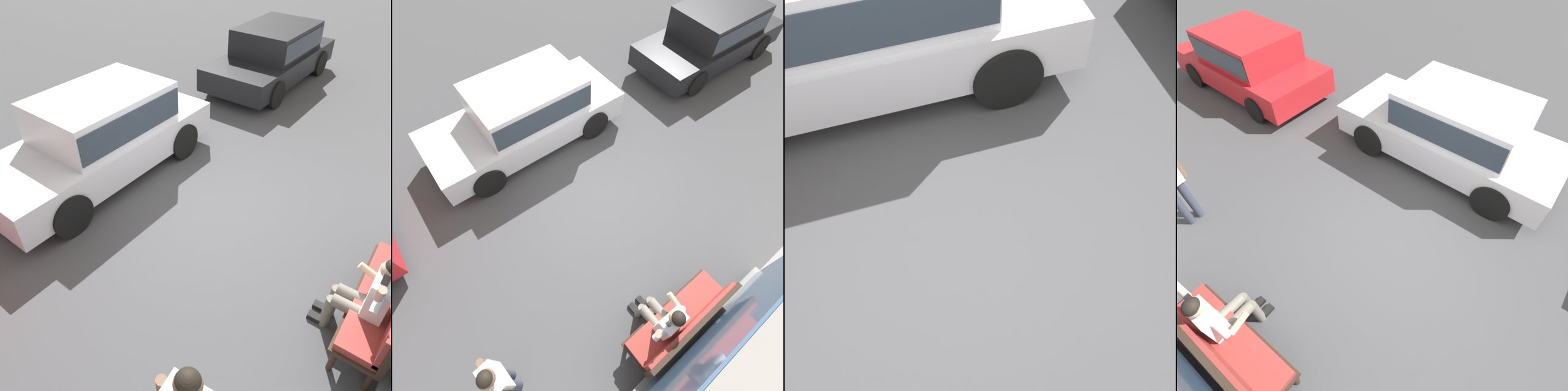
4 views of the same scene
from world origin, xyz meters
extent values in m
plane|color=#424244|center=(0.00, 0.00, 0.00)|extent=(60.00, 60.00, 0.00)
cylinder|color=#332319|center=(1.48, 3.00, 0.19)|extent=(0.07, 0.07, 0.38)
cylinder|color=#332319|center=(1.48, 2.61, 0.19)|extent=(0.07, 0.07, 0.38)
cylinder|color=#332319|center=(-0.18, 2.61, 0.19)|extent=(0.07, 0.07, 0.38)
cube|color=#332319|center=(0.65, 2.81, 0.41)|extent=(1.82, 0.55, 0.06)
cube|color=maroon|center=(0.65, 2.81, 0.49)|extent=(1.76, 0.49, 0.10)
cylinder|color=#6B665B|center=(0.98, 2.57, 0.49)|extent=(0.15, 0.42, 0.15)
cylinder|color=#6B665B|center=(0.98, 2.36, 0.25)|extent=(0.12, 0.12, 0.49)
cube|color=black|center=(0.98, 2.28, 0.04)|extent=(0.10, 0.24, 0.07)
cylinder|color=#6B665B|center=(0.80, 2.57, 0.49)|extent=(0.15, 0.42, 0.15)
cylinder|color=#6B665B|center=(0.80, 2.36, 0.25)|extent=(0.12, 0.12, 0.49)
cube|color=black|center=(0.80, 2.28, 0.04)|extent=(0.10, 0.24, 0.07)
cube|color=#6B665B|center=(0.89, 2.78, 0.49)|extent=(0.34, 0.24, 0.14)
cube|color=silver|center=(0.89, 2.78, 0.77)|extent=(0.38, 0.22, 0.56)
cylinder|color=silver|center=(0.65, 2.76, 0.88)|extent=(0.20, 0.10, 0.28)
cylinder|color=tan|center=(0.60, 2.60, 0.76)|extent=(0.08, 0.27, 0.17)
cylinder|color=silver|center=(1.13, 2.78, 0.95)|extent=(0.25, 0.10, 0.22)
cylinder|color=tan|center=(1.20, 2.76, 1.14)|extent=(0.16, 0.08, 0.25)
cube|color=#232328|center=(1.03, 2.76, 1.18)|extent=(0.02, 0.07, 0.15)
cube|color=black|center=(-5.30, -1.58, 0.52)|extent=(4.22, 1.90, 0.54)
cube|color=black|center=(-5.47, -1.57, 1.12)|extent=(2.21, 1.63, 0.65)
cube|color=#28333D|center=(-5.47, -1.57, 1.12)|extent=(2.17, 1.66, 0.45)
cylinder|color=black|center=(-3.99, -0.77, 0.33)|extent=(0.67, 0.20, 0.66)
cylinder|color=black|center=(-4.04, -2.46, 0.33)|extent=(0.67, 0.20, 0.66)
cylinder|color=black|center=(-6.57, -0.69, 0.33)|extent=(0.67, 0.20, 0.66)
cylinder|color=black|center=(-6.62, -2.38, 0.33)|extent=(0.67, 0.20, 0.66)
cube|color=silver|center=(0.30, -2.12, 0.55)|extent=(4.37, 1.85, 0.59)
cube|color=silver|center=(0.12, -2.12, 1.19)|extent=(2.29, 1.58, 0.69)
cube|color=#28333D|center=(0.12, -2.12, 1.19)|extent=(2.25, 1.61, 0.49)
cylinder|color=black|center=(1.66, -1.35, 0.35)|extent=(0.70, 0.20, 0.70)
cylinder|color=black|center=(1.61, -2.98, 0.35)|extent=(0.70, 0.20, 0.70)
cylinder|color=black|center=(-1.01, -1.27, 0.35)|extent=(0.70, 0.20, 0.70)
cylinder|color=black|center=(-1.07, -2.89, 0.35)|extent=(0.70, 0.20, 0.70)
sphere|color=brown|center=(3.11, 1.89, 1.60)|extent=(0.21, 0.21, 0.21)
sphere|color=black|center=(3.11, 1.89, 1.64)|extent=(0.19, 0.19, 0.19)
camera|label=1|loc=(4.03, 2.60, 4.17)|focal=35.00mm
camera|label=2|loc=(2.26, 2.60, 5.47)|focal=28.00mm
camera|label=3|loc=(0.66, 2.60, 4.33)|focal=55.00mm
camera|label=4|loc=(-1.34, 2.60, 4.42)|focal=28.00mm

